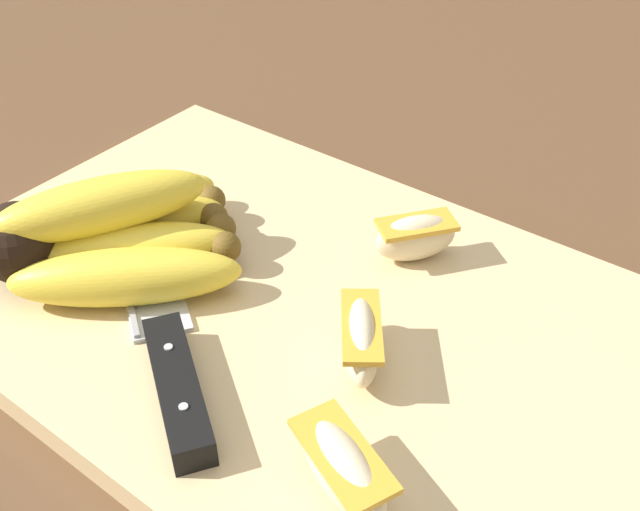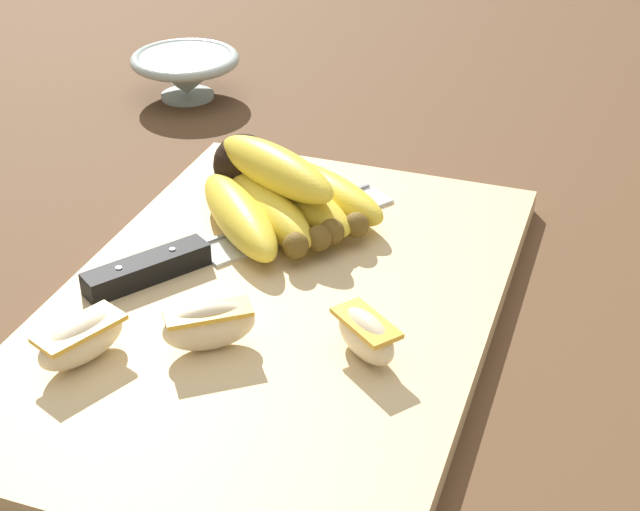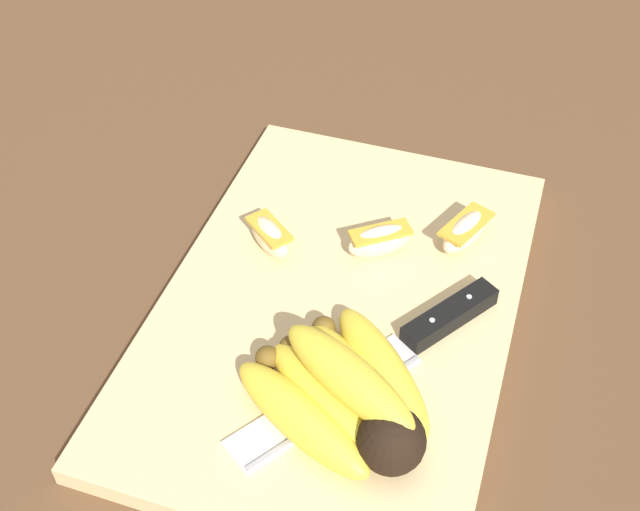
{
  "view_description": "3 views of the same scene",
  "coord_description": "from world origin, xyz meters",
  "px_view_note": "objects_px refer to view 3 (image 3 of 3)",
  "views": [
    {
      "loc": [
        -0.25,
        0.29,
        0.33
      ],
      "look_at": [
        -0.03,
        -0.0,
        0.05
      ],
      "focal_mm": 41.67,
      "sensor_mm": 36.0,
      "label": 1
    },
    {
      "loc": [
        -0.56,
        -0.21,
        0.42
      ],
      "look_at": [
        0.01,
        -0.01,
        0.05
      ],
      "focal_mm": 53.79,
      "sensor_mm": 36.0,
      "label": 2
    },
    {
      "loc": [
        0.47,
        0.16,
        0.58
      ],
      "look_at": [
        -0.03,
        -0.0,
        0.06
      ],
      "focal_mm": 46.27,
      "sensor_mm": 36.0,
      "label": 3
    }
  ],
  "objects_px": {
    "apple_wedge_middle": "(465,231)",
    "apple_wedge_far": "(270,236)",
    "banana_bunch": "(348,395)",
    "apple_wedge_near": "(380,241)",
    "chefs_knife": "(409,343)"
  },
  "relations": [
    {
      "from": "apple_wedge_near",
      "to": "apple_wedge_far",
      "type": "distance_m",
      "value": 0.11
    },
    {
      "from": "chefs_knife",
      "to": "apple_wedge_near",
      "type": "relative_size",
      "value": 3.88
    },
    {
      "from": "banana_bunch",
      "to": "apple_wedge_middle",
      "type": "distance_m",
      "value": 0.23
    },
    {
      "from": "banana_bunch",
      "to": "chefs_knife",
      "type": "xyz_separation_m",
      "value": [
        -0.08,
        0.03,
        -0.02
      ]
    },
    {
      "from": "banana_bunch",
      "to": "apple_wedge_near",
      "type": "xyz_separation_m",
      "value": [
        -0.18,
        -0.02,
        -0.01
      ]
    },
    {
      "from": "chefs_knife",
      "to": "apple_wedge_middle",
      "type": "relative_size",
      "value": 3.53
    },
    {
      "from": "apple_wedge_middle",
      "to": "apple_wedge_near",
      "type": "bearing_deg",
      "value": -61.49
    },
    {
      "from": "banana_bunch",
      "to": "apple_wedge_far",
      "type": "relative_size",
      "value": 3.13
    },
    {
      "from": "banana_bunch",
      "to": "apple_wedge_far",
      "type": "xyz_separation_m",
      "value": [
        -0.16,
        -0.13,
        -0.01
      ]
    },
    {
      "from": "apple_wedge_near",
      "to": "apple_wedge_far",
      "type": "relative_size",
      "value": 1.09
    },
    {
      "from": "banana_bunch",
      "to": "apple_wedge_near",
      "type": "distance_m",
      "value": 0.19
    },
    {
      "from": "chefs_knife",
      "to": "banana_bunch",
      "type": "bearing_deg",
      "value": -21.1
    },
    {
      "from": "apple_wedge_far",
      "to": "chefs_knife",
      "type": "bearing_deg",
      "value": 63.77
    },
    {
      "from": "apple_wedge_far",
      "to": "apple_wedge_middle",
      "type": "bearing_deg",
      "value": 110.63
    },
    {
      "from": "apple_wedge_middle",
      "to": "apple_wedge_far",
      "type": "distance_m",
      "value": 0.19
    }
  ]
}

